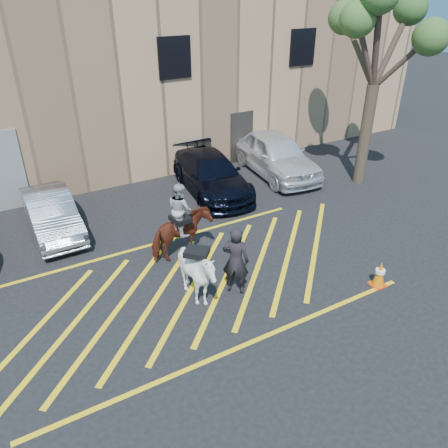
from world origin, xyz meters
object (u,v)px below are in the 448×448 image
mounted_bay (181,229)px  tree (382,27)px  traffic_cone (380,274)px  car_silver_sedan (52,213)px  car_white_suv (276,154)px  saddled_white (198,273)px  car_blue_suv (211,174)px  handler (236,260)px

mounted_bay → tree: 9.85m
traffic_cone → tree: (4.58, 5.33, 5.33)m
car_silver_sedan → mounted_bay: (2.94, -3.40, 0.29)m
car_white_suv → saddled_white: 8.83m
saddled_white → traffic_cone: (4.41, -1.81, -0.44)m
car_silver_sedan → car_white_suv: car_white_suv is taller
car_white_suv → mounted_bay: size_ratio=2.15×
car_silver_sedan → mounted_bay: size_ratio=1.68×
saddled_white → car_white_suv: bearing=41.9°
car_blue_suv → car_white_suv: 3.16m
saddled_white → car_blue_suv: bearing=58.8°
car_white_suv → handler: (-5.57, -6.03, 0.09)m
car_silver_sedan → handler: (3.44, -5.55, 0.29)m
traffic_cone → tree: 8.82m
car_white_suv → mounted_bay: 7.21m
tree → car_white_suv: bearing=135.4°
saddled_white → tree: 10.82m
car_blue_suv → car_white_suv: size_ratio=0.98×
car_silver_sedan → car_blue_suv: bearing=2.2°
car_silver_sedan → traffic_cone: bearing=-46.7°
tree → handler: bearing=-155.4°
car_white_suv → tree: tree is taller
car_silver_sedan → traffic_cone: (6.84, -7.22, -0.28)m
handler → tree: 9.99m
car_silver_sedan → mounted_bay: mounted_bay is taller
car_silver_sedan → handler: bearing=-58.4°
saddled_white → handler: bearing=-7.7°
car_silver_sedan → car_white_suv: 9.02m
mounted_bay → handler: bearing=-76.8°
car_silver_sedan → traffic_cone: 9.95m
car_silver_sedan → handler: size_ratio=2.09×
car_silver_sedan → traffic_cone: size_ratio=5.34×
car_silver_sedan → saddled_white: saddled_white is taller
car_blue_suv → traffic_cone: car_blue_suv is taller
car_white_suv → car_silver_sedan: bearing=-170.2°
mounted_bay → saddled_white: mounted_bay is taller
car_white_suv → saddled_white: bearing=-131.4°
car_white_suv → handler: size_ratio=2.66×
handler → mounted_bay: 2.21m
car_silver_sedan → saddled_white: bearing=-65.9°
car_silver_sedan → car_white_suv: (9.01, 0.49, 0.20)m
car_white_suv → saddled_white: (-6.57, -5.90, -0.04)m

